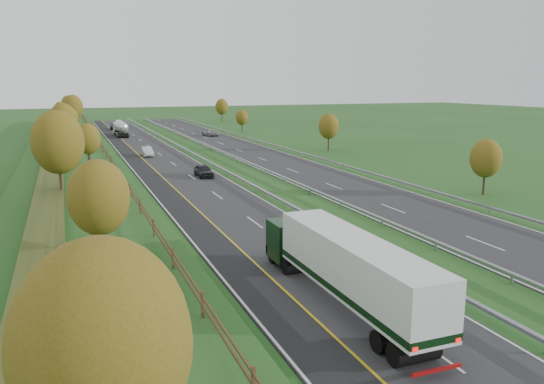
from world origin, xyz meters
The scene contains 19 objects.
ground centered at (8.00, 55.00, 0.00)m, with size 400.00×400.00×0.00m, color #1F4D1B.
near_carriageway centered at (0.00, 60.00, 0.02)m, with size 10.50×200.00×0.04m, color #232326.
far_carriageway centered at (16.50, 60.00, 0.02)m, with size 10.50×200.00×0.04m, color #232326.
hard_shoulder centered at (-3.75, 60.00, 0.02)m, with size 3.00×200.00×0.04m, color black.
lane_markings centered at (6.40, 59.88, 0.05)m, with size 26.75×200.00×0.01m.
embankment_left centered at (-13.00, 60.00, 1.00)m, with size 12.00×200.00×2.00m, color #1F4D1B.
hedge_left centered at (-15.00, 60.00, 2.55)m, with size 2.20×180.00×1.10m, color #2B3817.
fence_left centered at (-8.50, 59.59, 2.73)m, with size 0.12×189.06×1.20m.
median_barrier_near centered at (5.70, 60.00, 0.61)m, with size 0.32×200.00×0.71m.
median_barrier_far centered at (10.80, 60.00, 0.61)m, with size 0.32×200.00×0.71m.
outer_barrier_far centered at (22.30, 60.00, 0.62)m, with size 0.32×200.00×0.71m.
trees_left centered at (-12.64, 56.63, 6.37)m, with size 6.64×164.30×7.66m.
trees_far centered at (29.80, 89.21, 4.25)m, with size 8.45×118.60×7.12m.
box_lorry centered at (-0.19, 4.72, 2.33)m, with size 2.58×16.28×4.06m.
road_tanker centered at (-1.60, 105.74, 1.86)m, with size 2.40×11.22×3.46m.
car_dark_near centered at (2.76, 46.78, 0.82)m, with size 1.84×4.56×1.55m, color black.
car_silver_mid centered at (-1.16, 69.22, 0.79)m, with size 1.60×4.57×1.51m, color silver.
car_small_far centered at (-1.39, 123.49, 0.80)m, with size 2.13×5.24×1.52m, color #14163E.
car_oncoming centered at (17.30, 98.68, 0.79)m, with size 2.47×5.37×1.49m, color #9F9FA3.
Camera 1 is at (-13.39, -18.61, 11.77)m, focal length 35.00 mm.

